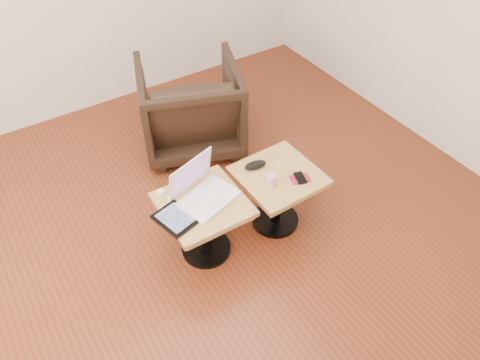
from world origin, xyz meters
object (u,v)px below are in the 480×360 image
striped_cup (271,180)px  armchair (190,107)px  side_table_left (204,215)px  laptop (202,191)px  side_table_right (278,187)px

striped_cup → armchair: (0.04, 1.14, -0.14)m
striped_cup → armchair: size_ratio=0.11×
side_table_left → laptop: bearing=60.2°
side_table_left → laptop: 0.17m
laptop → armchair: 1.11m
side_table_left → side_table_right: (0.53, -0.04, 0.00)m
laptop → armchair: (0.45, 1.00, -0.14)m
side_table_left → side_table_right: same height
striped_cup → side_table_right: bearing=28.2°
armchair → laptop: bearing=86.3°
side_table_right → striped_cup: striped_cup is taller
side_table_left → laptop: size_ratio=1.22×
side_table_left → armchair: bearing=66.5°
laptop → armchair: bearing=48.6°
side_table_right → armchair: bearing=91.7°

